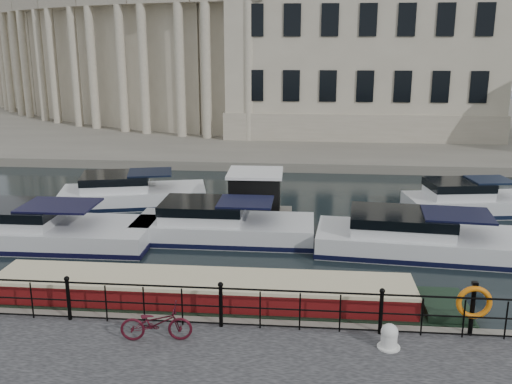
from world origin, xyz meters
TOP-DOWN VIEW (x-y plane):
  - ground_plane at (0.00, 0.00)m, footprint 160.00×160.00m
  - far_bank at (0.00, 39.00)m, footprint 120.00×42.00m
  - railing at (0.00, -2.25)m, footprint 24.14×0.14m
  - civic_building at (-1.00, 34.71)m, footprint 53.55×31.84m
  - bicycle at (-1.46, -3.08)m, footprint 1.80×0.81m
  - mooring_bollard at (4.13, -2.93)m, footprint 0.55×0.55m
  - life_ring_post at (6.22, -2.17)m, footprint 0.86×0.22m
  - narrowboat at (-0.77, -0.72)m, footprint 14.71×2.00m
  - harbour_hut at (-0.17, 8.82)m, footprint 3.31×2.78m
  - cabin_cruisers at (-0.96, 6.82)m, footprint 25.83×9.41m

SIDE VIEW (x-z plane):
  - ground_plane at x=0.00m, z-range 0.00..0.00m
  - far_bank at x=0.00m, z-range 0.00..0.55m
  - narrowboat at x=-0.77m, z-range -0.41..1.14m
  - cabin_cruisers at x=-0.96m, z-range -0.63..1.36m
  - mooring_bollard at x=4.13m, z-range 0.53..1.15m
  - harbour_hut at x=-0.17m, z-range -0.15..2.05m
  - bicycle at x=-1.46m, z-range 0.55..1.46m
  - railing at x=0.00m, z-range 0.59..1.81m
  - life_ring_post at x=6.22m, z-range 0.73..2.14m
  - civic_building at x=-1.00m, z-range -1.39..15.46m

